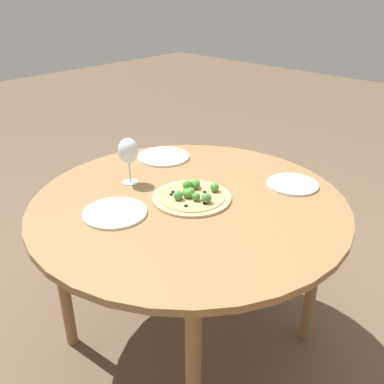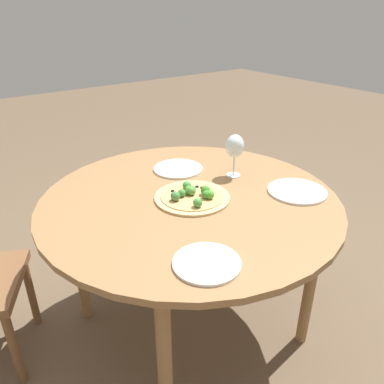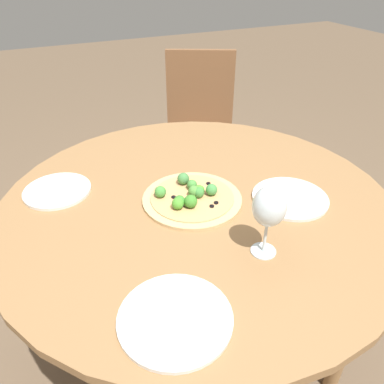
% 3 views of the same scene
% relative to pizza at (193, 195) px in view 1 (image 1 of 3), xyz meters
% --- Properties ---
extents(ground_plane, '(12.00, 12.00, 0.00)m').
position_rel_pizza_xyz_m(ground_plane, '(-0.02, 0.00, -0.75)').
color(ground_plane, brown).
extents(dining_table, '(1.23, 1.23, 0.73)m').
position_rel_pizza_xyz_m(dining_table, '(-0.02, 0.00, -0.08)').
color(dining_table, olive).
rests_on(dining_table, ground_plane).
extents(pizza, '(0.31, 0.31, 0.05)m').
position_rel_pizza_xyz_m(pizza, '(0.00, 0.00, 0.00)').
color(pizza, tan).
rests_on(pizza, dining_table).
extents(wine_glass, '(0.08, 0.08, 0.20)m').
position_rel_pizza_xyz_m(wine_glass, '(-0.07, 0.29, 0.13)').
color(wine_glass, silver).
rests_on(wine_glass, dining_table).
extents(plate_near, '(0.21, 0.21, 0.01)m').
position_rel_pizza_xyz_m(plate_near, '(0.37, -0.22, -0.01)').
color(plate_near, silver).
rests_on(plate_near, dining_table).
extents(plate_far, '(0.24, 0.24, 0.01)m').
position_rel_pizza_xyz_m(plate_far, '(-0.28, 0.12, -0.01)').
color(plate_far, silver).
rests_on(plate_far, dining_table).
extents(plate_side, '(0.25, 0.25, 0.01)m').
position_rel_pizza_xyz_m(plate_side, '(0.22, 0.39, -0.01)').
color(plate_side, silver).
rests_on(plate_side, dining_table).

